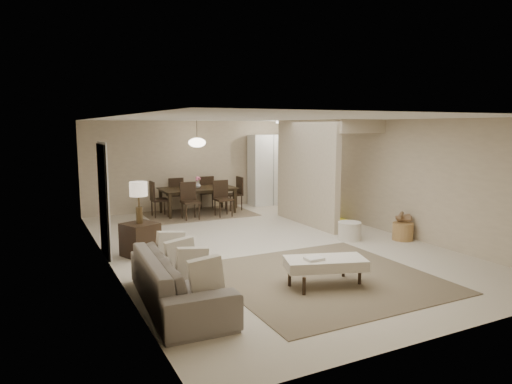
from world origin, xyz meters
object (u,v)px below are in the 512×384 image
wicker_basket (403,231)px  round_pouf (349,231)px  ottoman_bench (325,264)px  side_table (140,239)px  sofa (179,279)px  pantry_cabinet (269,170)px  dining_table (198,201)px

wicker_basket → round_pouf: bearing=153.0°
ottoman_bench → side_table: size_ratio=2.13×
sofa → round_pouf: size_ratio=4.85×
pantry_cabinet → ottoman_bench: pantry_cabinet is taller
round_pouf → wicker_basket: round_pouf is taller
pantry_cabinet → wicker_basket: (0.40, -5.14, -0.87)m
sofa → side_table: sofa is taller
round_pouf → dining_table: bearing=113.7°
pantry_cabinet → sofa: size_ratio=0.90×
side_table → dining_table: dining_table is taller
sofa → wicker_basket: 5.35m
pantry_cabinet → round_pouf: size_ratio=4.37×
pantry_cabinet → side_table: size_ratio=3.46×
side_table → round_pouf: side_table is taller
side_table → ottoman_bench: bearing=-53.6°
pantry_cabinet → round_pouf: pantry_cabinet is taller
pantry_cabinet → dining_table: 2.57m
round_pouf → wicker_basket: 1.11m
pantry_cabinet → ottoman_bench: (-2.66, -6.69, -0.71)m
ottoman_bench → dining_table: size_ratio=0.65×
wicker_basket → dining_table: (-2.83, 4.69, 0.17)m
sofa → side_table: (0.05, 2.54, -0.04)m
ottoman_bench → sofa: bearing=-169.7°
pantry_cabinet → side_table: pantry_cabinet is taller
pantry_cabinet → wicker_basket: pantry_cabinet is taller
wicker_basket → side_table: bearing=166.0°
round_pouf → dining_table: dining_table is taller
sofa → dining_table: bearing=-18.7°
sofa → round_pouf: 4.56m
round_pouf → wicker_basket: size_ratio=1.13×
pantry_cabinet → side_table: 6.16m
round_pouf → wicker_basket: (0.99, -0.50, -0.01)m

